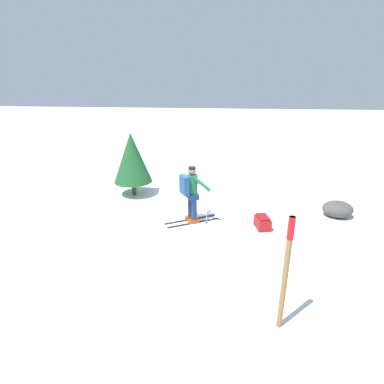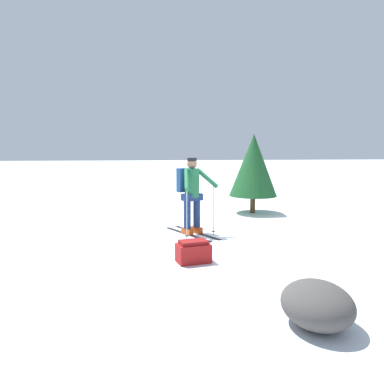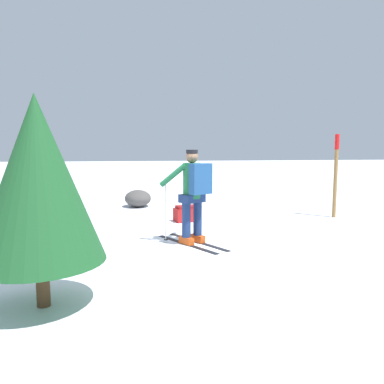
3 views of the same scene
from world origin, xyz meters
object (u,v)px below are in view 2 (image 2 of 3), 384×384
(dropped_backpack, at_px, (193,252))
(rock_boulder, at_px, (317,304))
(skier, at_px, (191,191))
(pine_tree, at_px, (253,165))

(dropped_backpack, bearing_deg, rock_boulder, -155.09)
(skier, bearing_deg, dropped_backpack, 175.39)
(rock_boulder, distance_m, pine_tree, 6.74)
(skier, relative_size, pine_tree, 0.74)
(pine_tree, bearing_deg, dropped_backpack, 153.70)
(rock_boulder, bearing_deg, skier, 11.90)
(rock_boulder, bearing_deg, pine_tree, -9.15)
(dropped_backpack, distance_m, rock_boulder, 2.52)
(skier, xyz_separation_m, dropped_backpack, (-1.99, 0.16, -0.75))
(dropped_backpack, xyz_separation_m, rock_boulder, (-2.28, -1.06, 0.07))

